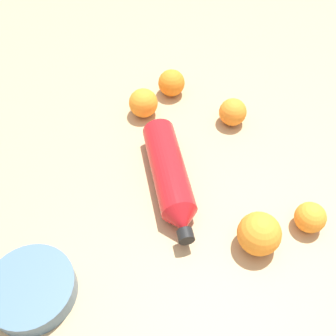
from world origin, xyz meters
The scene contains 8 objects.
ground_plane centered at (0.00, 0.00, 0.00)m, with size 2.40×2.40×0.00m, color tan.
water_bottle centered at (-0.02, 0.02, 0.04)m, with size 0.27×0.22×0.07m.
orange_0 centered at (0.22, -0.04, 0.03)m, with size 0.07×0.07×0.07m, color orange.
orange_1 centered at (0.26, 0.15, 0.04)m, with size 0.07×0.07×0.07m, color orange.
orange_2 centered at (0.00, -0.27, 0.03)m, with size 0.06×0.06×0.06m, color orange.
orange_3 centered at (-0.08, -0.19, 0.04)m, with size 0.08×0.08×0.08m, color orange.
orange_4 centered at (0.16, 0.18, 0.04)m, with size 0.07×0.07×0.07m, color orange.
ceramic_bowl centered at (-0.34, 0.15, 0.02)m, with size 0.16×0.16×0.04m, color slate.
Camera 1 is at (-0.49, -0.18, 0.69)m, focal length 41.65 mm.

